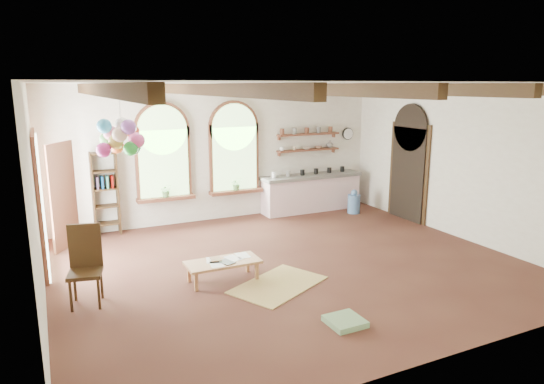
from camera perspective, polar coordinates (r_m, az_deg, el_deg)
floor at (r=8.84m, az=2.10°, el=-8.53°), size 8.00×8.00×0.00m
ceiling_beams at (r=8.25m, az=2.27°, el=12.01°), size 6.20×6.80×0.18m
window_left at (r=11.10m, az=-12.67°, el=4.22°), size 1.30×0.28×2.20m
window_right at (r=11.60m, az=-4.45°, el=4.83°), size 1.30×0.28×2.20m
left_doorway at (r=9.31m, az=-25.59°, el=-1.28°), size 0.10×1.90×2.50m
right_doorway at (r=11.94m, az=15.69°, el=2.04°), size 0.10×1.30×2.40m
kitchen_counter at (r=12.46m, az=4.61°, el=-0.04°), size 2.68×0.62×0.94m
wall_shelf_lower at (r=12.43m, az=4.28°, el=4.96°), size 1.70×0.24×0.04m
wall_shelf_upper at (r=12.38m, az=4.31°, el=6.80°), size 1.70×0.24×0.04m
wall_clock at (r=13.11m, az=8.92°, el=6.78°), size 0.32×0.04×0.32m
bookshelf at (r=10.91m, az=-19.01°, el=-0.21°), size 0.53×0.32×1.80m
coffee_table at (r=8.07m, az=-5.80°, el=-8.35°), size 1.21×0.56×0.34m
side_chair at (r=7.71m, az=-21.01°, el=-9.89°), size 0.56×0.56×1.18m
floor_mat at (r=7.97m, az=0.72°, el=-10.86°), size 1.79×1.53×0.02m
floor_cushion at (r=6.85m, az=8.59°, el=-14.82°), size 0.47×0.47×0.08m
water_jug_a at (r=12.39m, az=9.60°, el=-1.27°), size 0.31×0.31×0.61m
water_jug_b at (r=13.04m, az=8.40°, el=-0.64°), size 0.29×0.29×0.55m
balloon_cluster at (r=8.22m, az=-17.30°, el=6.10°), size 0.78×0.83×1.15m
table_book at (r=8.10m, az=-7.20°, el=-7.92°), size 0.19×0.25×0.02m
tablet at (r=7.99m, az=-5.38°, el=-8.21°), size 0.26×0.31×0.01m
potted_plant_left at (r=11.14m, az=-12.36°, el=0.17°), size 0.27×0.23×0.30m
potted_plant_right at (r=11.63m, az=-4.20°, el=0.95°), size 0.27×0.23×0.30m
shelf_cup_a at (r=12.07m, az=1.19°, el=5.10°), size 0.12×0.10×0.10m
shelf_cup_b at (r=12.23m, az=2.65°, el=5.18°), size 0.10×0.10×0.09m
shelf_bowl_a at (r=12.40m, az=4.08°, el=5.17°), size 0.22×0.22×0.05m
shelf_bowl_b at (r=12.57m, az=5.47°, el=5.26°), size 0.20×0.20×0.06m
shelf_vase at (r=12.75m, az=6.83°, el=5.62°), size 0.18×0.18×0.19m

